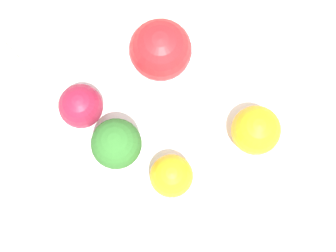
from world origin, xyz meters
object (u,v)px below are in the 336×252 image
object	(u,v)px
broccoli	(117,144)
apple_red	(81,106)
bowl	(168,131)
orange_back	(256,130)
apple_green	(161,50)
orange_front	(171,176)

from	to	relation	value
broccoli	apple_red	xyz separation A→B (m)	(0.01, 0.06, -0.02)
bowl	orange_back	xyz separation A→B (m)	(0.05, -0.07, 0.04)
apple_green	apple_red	bearing A→B (deg)	161.78
broccoli	apple_green	size ratio (longest dim) A/B	1.09
bowl	orange_front	size ratio (longest dim) A/B	5.45
apple_green	orange_front	xyz separation A→B (m)	(-0.09, -0.08, -0.01)
orange_front	apple_red	bearing A→B (deg)	89.16
orange_front	broccoli	bearing A→B (deg)	98.91
apple_red	orange_back	size ratio (longest dim) A/B	0.91
apple_green	orange_front	distance (m)	0.13
apple_green	orange_front	bearing A→B (deg)	-138.29
broccoli	orange_front	size ratio (longest dim) A/B	1.61
orange_front	orange_back	xyz separation A→B (m)	(0.09, -0.04, 0.00)
bowl	apple_red	xyz separation A→B (m)	(-0.04, 0.08, 0.04)
apple_red	apple_green	distance (m)	0.10
broccoli	orange_back	size ratio (longest dim) A/B	1.40
apple_green	orange_front	size ratio (longest dim) A/B	1.48
apple_red	orange_back	xyz separation A→B (m)	(0.08, -0.15, 0.00)
bowl	apple_green	distance (m)	0.09
bowl	apple_green	xyz separation A→B (m)	(0.05, 0.05, 0.05)
broccoli	orange_back	xyz separation A→B (m)	(0.10, -0.10, -0.02)
bowl	broccoli	xyz separation A→B (m)	(-0.05, 0.02, 0.06)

